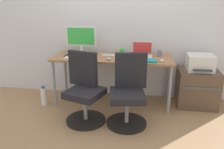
{
  "coord_description": "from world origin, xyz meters",
  "views": [
    {
      "loc": [
        0.48,
        -3.39,
        1.64
      ],
      "look_at": [
        0.0,
        -0.05,
        0.49
      ],
      "focal_mm": 37.22,
      "sensor_mm": 36.0,
      "label": 1
    }
  ],
  "objects_px": {
    "coffee_mug": "(122,52)",
    "side_cabinet": "(197,88)",
    "printer": "(200,63)",
    "office_chair_right": "(128,93)",
    "open_laptop": "(142,53)",
    "office_chair_left": "(84,91)",
    "water_bottle_on_floor": "(44,96)",
    "desktop_monitor": "(81,38)"
  },
  "relations": [
    {
      "from": "office_chair_left",
      "to": "coffee_mug",
      "type": "relative_size",
      "value": 10.22
    },
    {
      "from": "side_cabinet",
      "to": "water_bottle_on_floor",
      "type": "xyz_separation_m",
      "value": [
        -2.36,
        -0.34,
        -0.14
      ]
    },
    {
      "from": "office_chair_left",
      "to": "printer",
      "type": "relative_size",
      "value": 2.35
    },
    {
      "from": "desktop_monitor",
      "to": "side_cabinet",
      "type": "bearing_deg",
      "value": -1.93
    },
    {
      "from": "water_bottle_on_floor",
      "to": "office_chair_right",
      "type": "bearing_deg",
      "value": -14.1
    },
    {
      "from": "printer",
      "to": "desktop_monitor",
      "type": "bearing_deg",
      "value": 178.04
    },
    {
      "from": "office_chair_right",
      "to": "side_cabinet",
      "type": "height_order",
      "value": "office_chair_right"
    },
    {
      "from": "office_chair_left",
      "to": "water_bottle_on_floor",
      "type": "relative_size",
      "value": 3.03
    },
    {
      "from": "desktop_monitor",
      "to": "water_bottle_on_floor",
      "type": "bearing_deg",
      "value": -142.92
    },
    {
      "from": "open_laptop",
      "to": "coffee_mug",
      "type": "relative_size",
      "value": 3.37
    },
    {
      "from": "office_chair_left",
      "to": "desktop_monitor",
      "type": "bearing_deg",
      "value": 106.77
    },
    {
      "from": "water_bottle_on_floor",
      "to": "coffee_mug",
      "type": "xyz_separation_m",
      "value": [
        1.18,
        0.4,
        0.66
      ]
    },
    {
      "from": "office_chair_left",
      "to": "open_laptop",
      "type": "bearing_deg",
      "value": 42.46
    },
    {
      "from": "side_cabinet",
      "to": "printer",
      "type": "distance_m",
      "value": 0.41
    },
    {
      "from": "printer",
      "to": "open_laptop",
      "type": "bearing_deg",
      "value": 179.96
    },
    {
      "from": "water_bottle_on_floor",
      "to": "open_laptop",
      "type": "relative_size",
      "value": 1.0
    },
    {
      "from": "side_cabinet",
      "to": "water_bottle_on_floor",
      "type": "distance_m",
      "value": 2.39
    },
    {
      "from": "water_bottle_on_floor",
      "to": "office_chair_left",
      "type": "bearing_deg",
      "value": -24.32
    },
    {
      "from": "open_laptop",
      "to": "office_chair_left",
      "type": "bearing_deg",
      "value": -137.54
    },
    {
      "from": "open_laptop",
      "to": "water_bottle_on_floor",
      "type": "bearing_deg",
      "value": -167.24
    },
    {
      "from": "office_chair_left",
      "to": "water_bottle_on_floor",
      "type": "distance_m",
      "value": 0.87
    },
    {
      "from": "side_cabinet",
      "to": "open_laptop",
      "type": "xyz_separation_m",
      "value": [
        -0.87,
        -0.0,
        0.53
      ]
    },
    {
      "from": "printer",
      "to": "desktop_monitor",
      "type": "distance_m",
      "value": 1.86
    },
    {
      "from": "coffee_mug",
      "to": "side_cabinet",
      "type": "bearing_deg",
      "value": -3.09
    },
    {
      "from": "printer",
      "to": "coffee_mug",
      "type": "height_order",
      "value": "coffee_mug"
    },
    {
      "from": "water_bottle_on_floor",
      "to": "desktop_monitor",
      "type": "distance_m",
      "value": 1.09
    },
    {
      "from": "office_chair_left",
      "to": "coffee_mug",
      "type": "bearing_deg",
      "value": 59.96
    },
    {
      "from": "office_chair_left",
      "to": "office_chair_right",
      "type": "height_order",
      "value": "same"
    },
    {
      "from": "office_chair_left",
      "to": "printer",
      "type": "distance_m",
      "value": 1.77
    },
    {
      "from": "office_chair_right",
      "to": "open_laptop",
      "type": "distance_m",
      "value": 0.8
    },
    {
      "from": "side_cabinet",
      "to": "desktop_monitor",
      "type": "distance_m",
      "value": 1.97
    },
    {
      "from": "side_cabinet",
      "to": "coffee_mug",
      "type": "bearing_deg",
      "value": 176.91
    },
    {
      "from": "printer",
      "to": "coffee_mug",
      "type": "xyz_separation_m",
      "value": [
        -1.18,
        0.06,
        0.11
      ]
    },
    {
      "from": "open_laptop",
      "to": "coffee_mug",
      "type": "xyz_separation_m",
      "value": [
        -0.31,
        0.06,
        -0.01
      ]
    },
    {
      "from": "printer",
      "to": "desktop_monitor",
      "type": "relative_size",
      "value": 0.83
    },
    {
      "from": "printer",
      "to": "open_laptop",
      "type": "xyz_separation_m",
      "value": [
        -0.87,
        0.0,
        0.12
      ]
    },
    {
      "from": "office_chair_left",
      "to": "water_bottle_on_floor",
      "type": "height_order",
      "value": "office_chair_left"
    },
    {
      "from": "office_chair_left",
      "to": "open_laptop",
      "type": "xyz_separation_m",
      "value": [
        0.74,
        0.68,
        0.39
      ]
    },
    {
      "from": "office_chair_right",
      "to": "side_cabinet",
      "type": "relative_size",
      "value": 1.57
    },
    {
      "from": "office_chair_right",
      "to": "printer",
      "type": "bearing_deg",
      "value": 33.6
    },
    {
      "from": "water_bottle_on_floor",
      "to": "desktop_monitor",
      "type": "bearing_deg",
      "value": 37.08
    },
    {
      "from": "water_bottle_on_floor",
      "to": "side_cabinet",
      "type": "bearing_deg",
      "value": 8.16
    }
  ]
}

